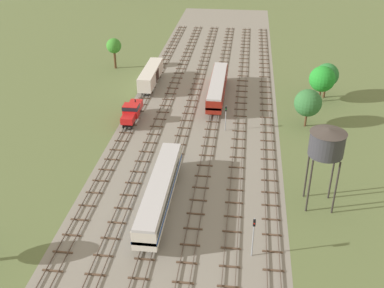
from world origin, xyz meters
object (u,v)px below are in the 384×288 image
(diesel_railcar_centre_mid, at_px, (217,86))
(freight_boxcar_far_left_midfar, at_px, (151,75))
(water_tower, at_px, (327,143))
(signal_post_near, at_px, (226,115))
(shunter_loco_far_left_near, at_px, (132,111))
(signal_post_nearest, at_px, (254,233))
(diesel_railcar_centre_left_nearest, at_px, (160,190))

(diesel_railcar_centre_mid, xyz_separation_m, freight_boxcar_far_left_midfar, (-14.47, 5.23, -0.15))
(water_tower, xyz_separation_m, signal_post_near, (-13.42, 19.99, -6.36))
(shunter_loco_far_left_near, xyz_separation_m, signal_post_nearest, (21.72, -32.65, 1.40))
(diesel_railcar_centre_left_nearest, relative_size, water_tower, 1.82)
(diesel_railcar_centre_left_nearest, xyz_separation_m, signal_post_near, (7.24, 23.00, 0.40))
(diesel_railcar_centre_mid, relative_size, signal_post_near, 4.41)
(shunter_loco_far_left_near, height_order, signal_post_near, signal_post_near)
(diesel_railcar_centre_mid, xyz_separation_m, signal_post_nearest, (7.24, -44.70, 0.82))
(freight_boxcar_far_left_midfar, xyz_separation_m, signal_post_nearest, (21.71, -49.93, 0.96))
(signal_post_nearest, relative_size, signal_post_near, 1.15)
(signal_post_near, bearing_deg, freight_boxcar_far_left_midfar, 131.71)
(shunter_loco_far_left_near, xyz_separation_m, signal_post_near, (16.89, -1.66, 0.98))
(diesel_railcar_centre_mid, bearing_deg, signal_post_near, -80.02)
(diesel_railcar_centre_mid, distance_m, water_tower, 37.84)
(diesel_railcar_centre_mid, height_order, water_tower, water_tower)
(freight_boxcar_far_left_midfar, xyz_separation_m, water_tower, (30.31, -38.93, 6.90))
(diesel_railcar_centre_mid, height_order, signal_post_near, signal_post_near)
(shunter_loco_far_left_near, height_order, diesel_railcar_centre_mid, diesel_railcar_centre_mid)
(water_tower, xyz_separation_m, signal_post_nearest, (-8.60, -11.00, -5.94))
(water_tower, distance_m, signal_post_nearest, 15.17)
(water_tower, bearing_deg, signal_post_near, 123.88)
(signal_post_nearest, bearing_deg, water_tower, 52.00)
(water_tower, height_order, signal_post_nearest, water_tower)
(diesel_railcar_centre_left_nearest, relative_size, freight_boxcar_far_left_midfar, 1.46)
(diesel_railcar_centre_left_nearest, height_order, freight_boxcar_far_left_midfar, diesel_railcar_centre_left_nearest)
(diesel_railcar_centre_left_nearest, relative_size, signal_post_nearest, 3.82)
(shunter_loco_far_left_near, bearing_deg, signal_post_nearest, -56.37)
(signal_post_near, bearing_deg, signal_post_nearest, -81.15)
(freight_boxcar_far_left_midfar, distance_m, signal_post_nearest, 54.46)
(freight_boxcar_far_left_midfar, height_order, water_tower, water_tower)
(signal_post_nearest, bearing_deg, diesel_railcar_centre_mid, 99.20)
(freight_boxcar_far_left_midfar, bearing_deg, shunter_loco_far_left_near, -90.02)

